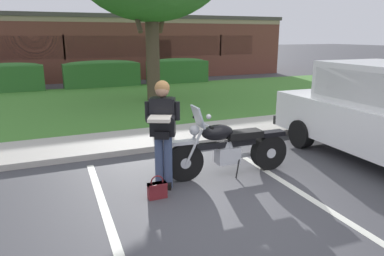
# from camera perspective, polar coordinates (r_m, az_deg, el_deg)

# --- Properties ---
(ground_plane) EXTENTS (140.00, 140.00, 0.00)m
(ground_plane) POSITION_cam_1_polar(r_m,az_deg,el_deg) (5.35, 6.80, -11.73)
(ground_plane) COLOR #424247
(curb_strip) EXTENTS (60.00, 0.20, 0.12)m
(curb_strip) POSITION_cam_1_polar(r_m,az_deg,el_deg) (7.70, -3.59, -2.82)
(curb_strip) COLOR #B7B2A8
(curb_strip) RESTS_ON ground
(concrete_walk) EXTENTS (60.00, 1.50, 0.08)m
(concrete_walk) POSITION_cam_1_polar(r_m,az_deg,el_deg) (8.48, -5.52, -1.36)
(concrete_walk) COLOR #B7B2A8
(concrete_walk) RESTS_ON ground
(grass_lawn) EXTENTS (60.00, 8.16, 0.06)m
(grass_lawn) POSITION_cam_1_polar(r_m,az_deg,el_deg) (13.06, -12.04, 4.00)
(grass_lawn) COLOR #478433
(grass_lawn) RESTS_ON ground
(stall_stripe_0) EXTENTS (0.26, 4.40, 0.01)m
(stall_stripe_0) POSITION_cam_1_polar(r_m,az_deg,el_deg) (4.97, -13.21, -14.13)
(stall_stripe_0) COLOR silver
(stall_stripe_0) RESTS_ON ground
(stall_stripe_1) EXTENTS (0.26, 4.40, 0.01)m
(stall_stripe_1) POSITION_cam_1_polar(r_m,az_deg,el_deg) (6.08, 15.15, -8.75)
(stall_stripe_1) COLOR silver
(stall_stripe_1) RESTS_ON ground
(motorcycle) EXTENTS (2.24, 0.82, 1.26)m
(motorcycle) POSITION_cam_1_polar(r_m,az_deg,el_deg) (6.22, 6.50, -3.02)
(motorcycle) COLOR black
(motorcycle) RESTS_ON ground
(rider_person) EXTENTS (0.58, 0.67, 1.70)m
(rider_person) POSITION_cam_1_polar(r_m,az_deg,el_deg) (5.50, -4.68, 0.27)
(rider_person) COLOR black
(rider_person) RESTS_ON ground
(handbag) EXTENTS (0.28, 0.13, 0.36)m
(handbag) POSITION_cam_1_polar(r_m,az_deg,el_deg) (5.42, -5.54, -9.63)
(handbag) COLOR maroon
(handbag) RESTS_ON ground
(hedge_center_left) EXTENTS (2.49, 0.90, 1.24)m
(hedge_center_left) POSITION_cam_1_polar(r_m,az_deg,el_deg) (16.92, -26.68, 7.27)
(hedge_center_left) COLOR #336B2D
(hedge_center_left) RESTS_ON ground
(hedge_center_right) EXTENTS (3.38, 0.90, 1.24)m
(hedge_center_right) POSITION_cam_1_polar(r_m,az_deg,el_deg) (17.10, -14.12, 8.44)
(hedge_center_right) COLOR #336B2D
(hedge_center_right) RESTS_ON ground
(hedge_right) EXTENTS (2.98, 0.90, 1.24)m
(hedge_right) POSITION_cam_1_polar(r_m,az_deg,el_deg) (18.06, -2.31, 9.17)
(hedge_right) COLOR #336B2D
(hedge_right) RESTS_ON ground
(brick_building) EXTENTS (25.57, 9.71, 3.41)m
(brick_building) POSITION_cam_1_polar(r_m,az_deg,el_deg) (23.78, -20.49, 12.14)
(brick_building) COLOR brown
(brick_building) RESTS_ON ground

